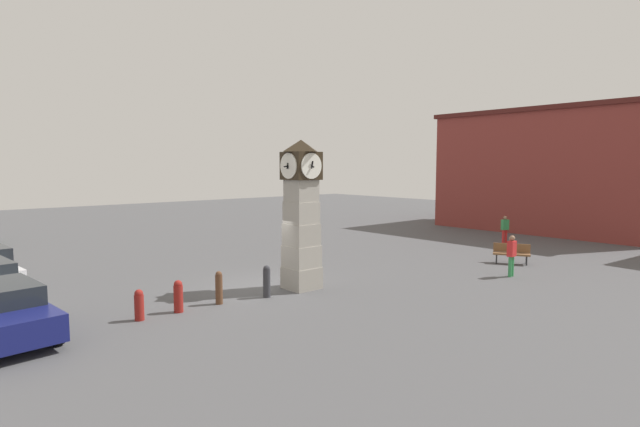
{
  "coord_description": "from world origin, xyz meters",
  "views": [
    {
      "loc": [
        15.15,
        -10.35,
        4.47
      ],
      "look_at": [
        0.47,
        2.34,
        2.61
      ],
      "focal_mm": 28.0,
      "sensor_mm": 36.0,
      "label": 1
    }
  ],
  "objects_px": {
    "pedestrian_crossing_lot": "(505,228)",
    "bench": "(512,252)",
    "clock_tower": "(301,214)",
    "pedestrian_near_bench": "(512,253)",
    "bollard_near_tower": "(139,305)",
    "bollard_end_row": "(267,281)",
    "bollard_far_row": "(219,287)",
    "bollard_mid_row": "(178,296)",
    "car_by_building": "(0,313)"
  },
  "relations": [
    {
      "from": "bollard_far_row",
      "to": "pedestrian_near_bench",
      "type": "height_order",
      "value": "pedestrian_near_bench"
    },
    {
      "from": "clock_tower",
      "to": "bollard_end_row",
      "type": "height_order",
      "value": "clock_tower"
    },
    {
      "from": "clock_tower",
      "to": "bollard_near_tower",
      "type": "bearing_deg",
      "value": -91.15
    },
    {
      "from": "bollard_end_row",
      "to": "pedestrian_crossing_lot",
      "type": "height_order",
      "value": "pedestrian_crossing_lot"
    },
    {
      "from": "car_by_building",
      "to": "bollard_mid_row",
      "type": "bearing_deg",
      "value": 82.89
    },
    {
      "from": "bollard_near_tower",
      "to": "bollard_end_row",
      "type": "height_order",
      "value": "bollard_end_row"
    },
    {
      "from": "bollard_mid_row",
      "to": "bollard_far_row",
      "type": "relative_size",
      "value": 0.92
    },
    {
      "from": "bollard_far_row",
      "to": "bench",
      "type": "xyz_separation_m",
      "value": [
        2.79,
        13.53,
        -0.02
      ]
    },
    {
      "from": "bollard_near_tower",
      "to": "bench",
      "type": "height_order",
      "value": "bollard_near_tower"
    },
    {
      "from": "bollard_near_tower",
      "to": "bollard_far_row",
      "type": "height_order",
      "value": "bollard_far_row"
    },
    {
      "from": "bench",
      "to": "pedestrian_near_bench",
      "type": "xyz_separation_m",
      "value": [
        1.37,
        -2.58,
        0.44
      ]
    },
    {
      "from": "bollard_far_row",
      "to": "bench",
      "type": "bearing_deg",
      "value": 78.34
    },
    {
      "from": "clock_tower",
      "to": "car_by_building",
      "type": "xyz_separation_m",
      "value": [
        -0.71,
        -9.27,
        -1.99
      ]
    },
    {
      "from": "clock_tower",
      "to": "bench",
      "type": "distance_m",
      "value": 10.78
    },
    {
      "from": "clock_tower",
      "to": "pedestrian_crossing_lot",
      "type": "bearing_deg",
      "value": 92.27
    },
    {
      "from": "clock_tower",
      "to": "pedestrian_near_bench",
      "type": "bearing_deg",
      "value": 62.15
    },
    {
      "from": "car_by_building",
      "to": "bollard_far_row",
      "type": "bearing_deg",
      "value": 84.5
    },
    {
      "from": "bollard_near_tower",
      "to": "pedestrian_crossing_lot",
      "type": "relative_size",
      "value": 0.57
    },
    {
      "from": "bollard_near_tower",
      "to": "pedestrian_near_bench",
      "type": "distance_m",
      "value": 14.19
    },
    {
      "from": "bollard_far_row",
      "to": "pedestrian_crossing_lot",
      "type": "height_order",
      "value": "pedestrian_crossing_lot"
    },
    {
      "from": "clock_tower",
      "to": "pedestrian_crossing_lot",
      "type": "relative_size",
      "value": 3.39
    },
    {
      "from": "bollard_near_tower",
      "to": "bollard_mid_row",
      "type": "bearing_deg",
      "value": 90.95
    },
    {
      "from": "bollard_end_row",
      "to": "bench",
      "type": "xyz_separation_m",
      "value": [
        2.48,
        11.87,
        -0.04
      ]
    },
    {
      "from": "clock_tower",
      "to": "bollard_end_row",
      "type": "distance_m",
      "value": 2.75
    },
    {
      "from": "bollard_mid_row",
      "to": "pedestrian_crossing_lot",
      "type": "height_order",
      "value": "pedestrian_crossing_lot"
    },
    {
      "from": "bollard_near_tower",
      "to": "bollard_end_row",
      "type": "bearing_deg",
      "value": 85.97
    },
    {
      "from": "clock_tower",
      "to": "pedestrian_near_bench",
      "type": "distance_m",
      "value": 8.8
    },
    {
      "from": "bollard_near_tower",
      "to": "bollard_end_row",
      "type": "xyz_separation_m",
      "value": [
        0.3,
        4.27,
        0.1
      ]
    },
    {
      "from": "bollard_far_row",
      "to": "pedestrian_near_bench",
      "type": "bearing_deg",
      "value": 69.18
    },
    {
      "from": "bollard_mid_row",
      "to": "bench",
      "type": "height_order",
      "value": "bollard_mid_row"
    },
    {
      "from": "bollard_end_row",
      "to": "pedestrian_crossing_lot",
      "type": "bearing_deg",
      "value": 92.66
    },
    {
      "from": "bollard_end_row",
      "to": "bollard_far_row",
      "type": "bearing_deg",
      "value": -100.8
    },
    {
      "from": "clock_tower",
      "to": "pedestrian_near_bench",
      "type": "xyz_separation_m",
      "value": [
        4.03,
        7.62,
        -1.78
      ]
    },
    {
      "from": "bollard_near_tower",
      "to": "bollard_end_row",
      "type": "distance_m",
      "value": 4.28
    },
    {
      "from": "bench",
      "to": "car_by_building",
      "type": "bearing_deg",
      "value": -99.8
    },
    {
      "from": "pedestrian_near_bench",
      "to": "clock_tower",
      "type": "bearing_deg",
      "value": -117.85
    },
    {
      "from": "bollard_near_tower",
      "to": "car_by_building",
      "type": "xyz_separation_m",
      "value": [
        -0.59,
        -3.34,
        0.29
      ]
    },
    {
      "from": "pedestrian_near_bench",
      "to": "pedestrian_crossing_lot",
      "type": "xyz_separation_m",
      "value": [
        -4.64,
        7.89,
        -0.06
      ]
    },
    {
      "from": "pedestrian_crossing_lot",
      "to": "bench",
      "type": "bearing_deg",
      "value": -58.35
    },
    {
      "from": "clock_tower",
      "to": "bollard_end_row",
      "type": "relative_size",
      "value": 4.88
    },
    {
      "from": "clock_tower",
      "to": "bollard_near_tower",
      "type": "distance_m",
      "value": 6.36
    },
    {
      "from": "bollard_far_row",
      "to": "car_by_building",
      "type": "height_order",
      "value": "car_by_building"
    },
    {
      "from": "bench",
      "to": "pedestrian_crossing_lot",
      "type": "xyz_separation_m",
      "value": [
        -3.27,
        5.31,
        0.38
      ]
    },
    {
      "from": "car_by_building",
      "to": "clock_tower",
      "type": "bearing_deg",
      "value": 85.64
    },
    {
      "from": "bollard_far_row",
      "to": "car_by_building",
      "type": "bearing_deg",
      "value": -95.5
    },
    {
      "from": "bollard_mid_row",
      "to": "pedestrian_crossing_lot",
      "type": "distance_m",
      "value": 20.24
    },
    {
      "from": "bollard_end_row",
      "to": "pedestrian_crossing_lot",
      "type": "xyz_separation_m",
      "value": [
        -0.8,
        17.18,
        0.34
      ]
    },
    {
      "from": "bollard_mid_row",
      "to": "bollard_far_row",
      "type": "bearing_deg",
      "value": 89.77
    },
    {
      "from": "bollard_near_tower",
      "to": "bollard_mid_row",
      "type": "relative_size",
      "value": 0.92
    },
    {
      "from": "bench",
      "to": "pedestrian_near_bench",
      "type": "distance_m",
      "value": 2.96
    }
  ]
}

